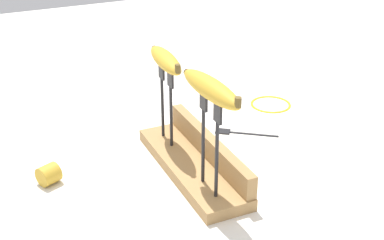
% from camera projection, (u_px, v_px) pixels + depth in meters
% --- Properties ---
extents(ground_plane, '(3.00, 3.00, 0.00)m').
position_uv_depth(ground_plane, '(192.00, 172.00, 1.18)').
color(ground_plane, white).
extents(wooden_board, '(0.37, 0.11, 0.03)m').
position_uv_depth(wooden_board, '(192.00, 166.00, 1.18)').
color(wooden_board, '#A87F4C').
rests_on(wooden_board, ground).
extents(board_backstop, '(0.36, 0.02, 0.05)m').
position_uv_depth(board_backstop, '(210.00, 147.00, 1.17)').
color(board_backstop, '#A87F4C').
rests_on(board_backstop, wooden_board).
extents(fork_stand_left, '(0.08, 0.01, 0.18)m').
position_uv_depth(fork_stand_left, '(166.00, 98.00, 1.21)').
color(fork_stand_left, black).
rests_on(fork_stand_left, wooden_board).
extents(fork_stand_right, '(0.08, 0.01, 0.20)m').
position_uv_depth(fork_stand_right, '(210.00, 137.00, 1.02)').
color(fork_stand_right, black).
rests_on(fork_stand_right, wooden_board).
extents(banana_raised_left, '(0.18, 0.05, 0.04)m').
position_uv_depth(banana_raised_left, '(166.00, 60.00, 1.17)').
color(banana_raised_left, gold).
rests_on(banana_raised_left, fork_stand_left).
extents(banana_raised_right, '(0.20, 0.06, 0.04)m').
position_uv_depth(banana_raised_right, '(211.00, 89.00, 0.98)').
color(banana_raised_right, gold).
rests_on(banana_raised_right, fork_stand_right).
extents(fork_fallen_near, '(0.10, 0.14, 0.01)m').
position_uv_depth(fork_fallen_near, '(238.00, 132.00, 1.34)').
color(fork_fallen_near, black).
rests_on(fork_fallen_near, ground).
extents(banana_chunk_near, '(0.06, 0.05, 0.04)m').
position_uv_depth(banana_chunk_near, '(49.00, 174.00, 1.13)').
color(banana_chunk_near, gold).
rests_on(banana_chunk_near, ground).
extents(wire_coil, '(0.11, 0.11, 0.01)m').
position_uv_depth(wire_coil, '(271.00, 104.00, 1.49)').
color(wire_coil, gold).
rests_on(wire_coil, ground).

